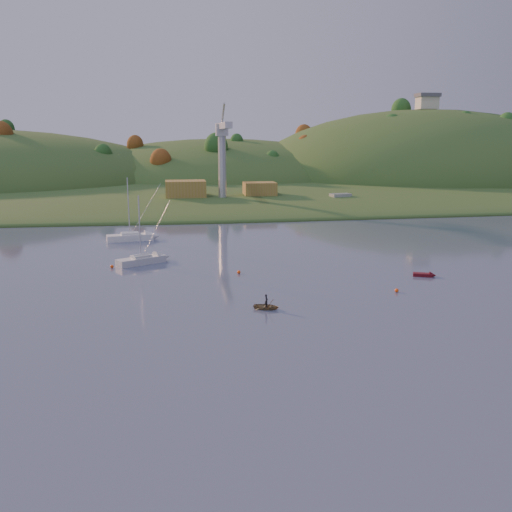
{
  "coord_description": "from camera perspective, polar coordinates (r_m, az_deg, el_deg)",
  "views": [
    {
      "loc": [
        -12.78,
        -36.4,
        19.66
      ],
      "look_at": [
        -1.87,
        34.46,
        4.36
      ],
      "focal_mm": 40.0,
      "sensor_mm": 36.0,
      "label": 1
    }
  ],
  "objects": [
    {
      "name": "shed_west",
      "position": [
        160.16,
        -7.06,
        6.63
      ],
      "size": [
        11.0,
        8.0,
        4.8
      ],
      "primitive_type": "cube",
      "color": "olive",
      "rests_on": "wharf"
    },
    {
      "name": "red_tender",
      "position": [
        84.14,
        16.76,
        -1.83
      ],
      "size": [
        3.32,
        2.2,
        1.07
      ],
      "rotation": [
        0.0,
        0.0,
        -0.39
      ],
      "color": "#520B12",
      "rests_on": "ground"
    },
    {
      "name": "hill_center",
      "position": [
        248.23,
        -3.49,
        7.48
      ],
      "size": [
        140.0,
        120.0,
        36.0
      ],
      "primitive_type": "ellipsoid",
      "color": "#294C1E",
      "rests_on": "ground"
    },
    {
      "name": "buoy_3",
      "position": [
        88.29,
        -14.21,
        -1.03
      ],
      "size": [
        0.5,
        0.5,
        0.5
      ],
      "primitive_type": "sphere",
      "color": "#FF4D0D",
      "rests_on": "ground"
    },
    {
      "name": "hilltop_house",
      "position": [
        255.64,
        16.75,
        14.64
      ],
      "size": [
        9.0,
        7.0,
        6.45
      ],
      "color": "beige",
      "rests_on": "hill_right"
    },
    {
      "name": "ground",
      "position": [
        43.3,
        9.77,
        -15.14
      ],
      "size": [
        500.0,
        500.0,
        0.0
      ],
      "primitive_type": "plane",
      "color": "#38455C",
      "rests_on": "ground"
    },
    {
      "name": "sailboat_far",
      "position": [
        110.41,
        -12.5,
        1.91
      ],
      "size": [
        8.88,
        4.09,
        11.87
      ],
      "rotation": [
        0.0,
        0.0,
        0.18
      ],
      "color": "white",
      "rests_on": "ground"
    },
    {
      "name": "buoy_4",
      "position": [
        82.19,
        -1.73,
        -1.62
      ],
      "size": [
        0.5,
        0.5,
        0.5
      ],
      "primitive_type": "sphere",
      "color": "#FF4D0D",
      "rests_on": "ground"
    },
    {
      "name": "canoe",
      "position": [
        65.74,
        1.04,
        -5.07
      ],
      "size": [
        3.56,
        3.1,
        0.62
      ],
      "primitive_type": "imported",
      "rotation": [
        0.0,
        0.0,
        1.18
      ],
      "color": "olive",
      "rests_on": "ground"
    },
    {
      "name": "shore_slope",
      "position": [
        202.76,
        -5.13,
        6.44
      ],
      "size": [
        640.0,
        150.0,
        7.0
      ],
      "primitive_type": "ellipsoid",
      "color": "#294C1E",
      "rests_on": "ground"
    },
    {
      "name": "buoy_1",
      "position": [
        74.77,
        13.89,
        -3.36
      ],
      "size": [
        0.5,
        0.5,
        0.5
      ],
      "primitive_type": "sphere",
      "color": "#FF4D0D",
      "rests_on": "ground"
    },
    {
      "name": "hill_right",
      "position": [
        256.03,
        16.3,
        7.17
      ],
      "size": [
        150.0,
        130.0,
        60.0
      ],
      "primitive_type": "ellipsoid",
      "color": "#294C1E",
      "rests_on": "ground"
    },
    {
      "name": "dock_crane",
      "position": [
        155.52,
        -3.36,
        11.11
      ],
      "size": [
        3.2,
        28.0,
        20.3
      ],
      "color": "#B7B7BC",
      "rests_on": "wharf"
    },
    {
      "name": "sailboat_near",
      "position": [
        90.02,
        -11.42,
        -0.35
      ],
      "size": [
        7.73,
        5.94,
        10.62
      ],
      "rotation": [
        0.0,
        0.0,
        0.55
      ],
      "color": "silver",
      "rests_on": "ground"
    },
    {
      "name": "far_shore",
      "position": [
        267.43,
        -6.05,
        7.77
      ],
      "size": [
        620.0,
        220.0,
        1.5
      ],
      "primitive_type": "cube",
      "color": "#294C1E",
      "rests_on": "ground"
    },
    {
      "name": "work_vessel",
      "position": [
        162.67,
        8.42,
        5.41
      ],
      "size": [
        14.22,
        7.95,
        3.46
      ],
      "rotation": [
        0.0,
        0.0,
        0.25
      ],
      "color": "slate",
      "rests_on": "ground"
    },
    {
      "name": "shed_east",
      "position": [
        163.17,
        0.38,
        6.68
      ],
      "size": [
        9.0,
        7.0,
        4.0
      ],
      "primitive_type": "cube",
      "color": "olive",
      "rests_on": "wharf"
    },
    {
      "name": "wharf",
      "position": [
        160.46,
        -2.35,
        5.43
      ],
      "size": [
        42.0,
        16.0,
        2.4
      ],
      "primitive_type": "cube",
      "color": "slate",
      "rests_on": "ground"
    },
    {
      "name": "paddler",
      "position": [
        65.61,
        1.04,
        -4.7
      ],
      "size": [
        0.54,
        0.64,
        1.5
      ],
      "primitive_type": "imported",
      "rotation": [
        0.0,
        0.0,
        1.18
      ],
      "color": "black",
      "rests_on": "ground"
    },
    {
      "name": "hillside_trees",
      "position": [
        222.64,
        -5.47,
        6.93
      ],
      "size": [
        280.0,
        50.0,
        32.0
      ],
      "primitive_type": null,
      "color": "#204D1B",
      "rests_on": "ground"
    }
  ]
}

